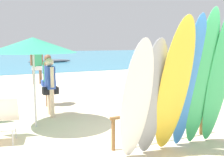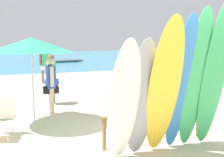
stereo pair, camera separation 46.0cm
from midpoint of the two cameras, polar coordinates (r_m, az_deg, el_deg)
ground at (r=18.49m, az=-16.26°, el=1.54°), size 60.00×60.00×0.00m
ocean_water at (r=36.67m, az=-20.63°, el=4.30°), size 60.00×40.00×0.02m
surfboard_rack at (r=5.20m, az=7.92°, el=-8.36°), size 2.14×0.07×0.62m
surfboard_white_0 at (r=4.15m, az=2.03°, el=-4.95°), size 0.53×0.60×1.98m
surfboard_grey_1 at (r=4.40m, az=5.63°, el=-4.24°), size 0.57×0.51×1.98m
surfboard_yellow_2 at (r=4.46m, az=10.26°, el=-1.91°), size 0.61×0.78×2.32m
surfboard_blue_3 at (r=4.76m, az=13.46°, el=-1.05°), size 0.53×0.62×2.38m
surfboard_green_4 at (r=4.93m, az=16.16°, el=-0.18°), size 0.50×0.57×2.49m
surfboard_green_5 at (r=5.13m, az=19.73°, el=0.99°), size 0.54×0.63×2.68m
beachgoer_strolling at (r=12.76m, az=-16.75°, el=3.10°), size 0.60×0.32×1.63m
beachgoer_near_rack at (r=7.06m, az=-14.89°, el=-0.95°), size 0.39×0.57×1.50m
beachgoer_midbeach at (r=8.29m, az=-15.00°, el=0.46°), size 0.40×0.54×1.54m
beach_chair_red at (r=5.76m, az=-24.26°, el=-7.75°), size 0.64×0.77×0.82m
beach_umbrella at (r=6.15m, az=-18.60°, el=6.76°), size 1.90×1.90×2.01m
distant_boat at (r=25.64m, az=-13.54°, el=3.62°), size 4.21×1.49×0.33m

